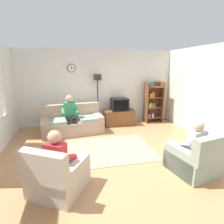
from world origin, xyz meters
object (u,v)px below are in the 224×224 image
armchair_near_window (58,176)px  person_in_right_armchair (192,143)px  tv_stand (119,117)px  couch (73,123)px  person_in_left_armchair (59,157)px  tv (119,104)px  armchair_near_bookshelf (194,159)px  person_on_couch (70,113)px  floor_lamp (98,86)px  bookshelf (152,102)px

armchair_near_window → person_in_right_armchair: 2.66m
tv_stand → couch: bearing=-164.4°
person_in_left_armchair → couch: bearing=85.2°
tv → armchair_near_bookshelf: size_ratio=0.59×
couch → person_on_couch: size_ratio=1.60×
floor_lamp → person_in_right_armchair: bearing=-66.9°
person_in_right_armchair → tv_stand: bearing=101.5°
armchair_near_bookshelf → person_in_left_armchair: person_in_left_armchair is taller
tv_stand → person_in_left_armchair: person_in_left_armchair is taller
floor_lamp → person_in_left_armchair: (-1.16, -3.37, -0.85)m
bookshelf → person_in_right_armchair: bookshelf is taller
couch → tv: (1.70, 0.45, 0.46)m
couch → person_on_couch: person_on_couch is taller
couch → tv: tv is taller
tv → armchair_near_bookshelf: bearing=-78.4°
couch → person_in_right_armchair: (2.36, -2.80, 0.29)m
armchair_near_bookshelf → person_on_couch: (-2.43, 2.77, 0.41)m
person_on_couch → armchair_near_bookshelf: bearing=-48.8°
tv_stand → armchair_near_bookshelf: armchair_near_bookshelf is taller
couch → person_in_left_armchair: 2.83m
couch → person_in_left_armchair: person_in_left_armchair is taller
bookshelf → armchair_near_bookshelf: (-0.65, -3.43, -0.51)m
tv_stand → tv: 0.50m
person_in_left_armchair → person_in_right_armchair: size_ratio=1.00×
person_in_left_armchair → tv: bearing=59.3°
couch → bookshelf: bearing=10.2°
couch → floor_lamp: bearing=31.7°
bookshelf → person_on_couch: bookshelf is taller
floor_lamp → person_on_couch: size_ratio=1.49×
couch → floor_lamp: size_ratio=1.08×
armchair_near_bookshelf → person_on_couch: person_on_couch is taller
person_in_left_armchair → tv_stand: bearing=59.4°
tv → bookshelf: size_ratio=0.38×
armchair_near_window → person_in_left_armchair: person_in_left_armchair is taller
tv → bookshelf: 1.33m
bookshelf → person_in_left_armchair: bearing=-134.3°
bookshelf → armchair_near_bookshelf: 3.53m
tv_stand → person_in_right_armchair: bearing=-78.5°
tv → tv_stand: bearing=90.0°
armchair_near_window → armchair_near_bookshelf: 2.66m
tv_stand → armchair_near_window: armchair_near_window is taller
person_on_couch → person_in_left_armchair: 2.70m
floor_lamp → armchair_near_window: (-1.21, -3.45, -1.16)m
armchair_near_bookshelf → person_on_couch: bearing=131.2°
couch → armchair_near_window: 2.89m
person_on_couch → person_in_left_armchair: (-0.18, -2.69, -0.09)m
floor_lamp → person_on_couch: bearing=-145.1°
couch → armchair_near_bookshelf: 3.74m
tv_stand → person_in_right_armchair: person_in_right_armchair is taller
tv_stand → floor_lamp: floor_lamp is taller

